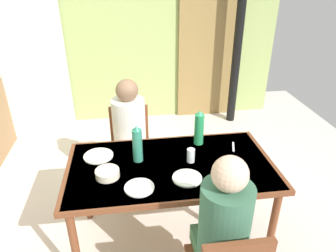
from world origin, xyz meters
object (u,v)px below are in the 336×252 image
Objects in this scene: person_far_diner at (129,126)px; water_bottle_green_far at (137,144)px; chair_far_diner at (130,145)px; person_near_diner at (224,221)px; water_bottle_green_near at (199,128)px; dining_table at (171,173)px; serving_bowl_center at (107,173)px.

water_bottle_green_far is (0.05, -0.54, 0.12)m from person_far_diner.
person_near_diner is at bearing 109.75° from chair_far_diner.
chair_far_diner is 0.79m from water_bottle_green_far.
water_bottle_green_far is (-0.51, -0.19, -0.00)m from water_bottle_green_near.
chair_far_diner is at bearing 110.63° from dining_table.
person_near_diner is at bearing -71.34° from dining_table.
person_far_diner is (-0.29, 0.64, 0.10)m from dining_table.
water_bottle_green_far is at bearing 38.35° from serving_bowl_center.
person_near_diner is (0.51, -1.41, 0.28)m from chair_far_diner.
dining_table is 0.68m from person_near_diner.
person_near_diner is 2.57× the size of water_bottle_green_near.
person_near_diner reaches higher than water_bottle_green_far.
chair_far_diner reaches higher than dining_table.
serving_bowl_center is (-0.68, 0.55, 0.00)m from person_near_diner.
water_bottle_green_near is 0.55m from water_bottle_green_far.
dining_table is 0.33m from water_bottle_green_far.
person_far_diner is at bearing 147.95° from water_bottle_green_near.
person_far_diner reaches higher than chair_far_diner.
person_near_diner is 2.59× the size of water_bottle_green_far.
water_bottle_green_near is 1.77× the size of serving_bowl_center.
chair_far_diner reaches higher than serving_bowl_center.
person_far_diner is at bearing 95.48° from water_bottle_green_far.
chair_far_diner is 0.92m from serving_bowl_center.
person_near_diner is 0.87m from water_bottle_green_far.
dining_table is 2.02× the size of person_near_diner.
water_bottle_green_far is (-0.24, 0.09, 0.21)m from dining_table.
person_far_diner is 0.74m from serving_bowl_center.
dining_table is at bearing 108.66° from person_near_diner.
serving_bowl_center is at bearing 76.50° from person_far_diner.
chair_far_diner is 2.90× the size of water_bottle_green_near.
dining_table is at bearing 114.57° from person_far_diner.
water_bottle_green_near is (0.57, -0.35, 0.12)m from person_far_diner.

